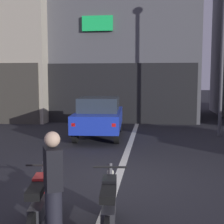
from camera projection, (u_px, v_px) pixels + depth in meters
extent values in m
plane|color=#232328|center=(117.00, 179.00, 7.41)|extent=(120.00, 120.00, 0.00)
cube|color=silver|center=(133.00, 135.00, 13.32)|extent=(0.20, 18.00, 0.01)
cube|color=#56565B|center=(115.00, 34.00, 19.73)|extent=(9.74, 7.05, 10.41)
cube|color=black|center=(107.00, 94.00, 16.59)|extent=(9.35, 0.10, 3.20)
cube|color=#1EE566|center=(97.00, 23.00, 16.19)|extent=(1.63, 0.16, 0.78)
cylinder|color=black|center=(85.00, 124.00, 14.14)|extent=(0.22, 0.65, 0.64)
cylinder|color=black|center=(119.00, 125.00, 14.05)|extent=(0.22, 0.65, 0.64)
cylinder|color=black|center=(75.00, 135.00, 11.56)|extent=(0.22, 0.65, 0.64)
cylinder|color=black|center=(117.00, 135.00, 11.47)|extent=(0.22, 0.65, 0.64)
cube|color=#1E38BF|center=(99.00, 119.00, 12.76)|extent=(2.04, 4.21, 0.66)
cube|color=#2D3842|center=(99.00, 104.00, 12.54)|extent=(1.68, 2.07, 0.56)
cube|color=red|center=(73.00, 125.00, 10.79)|extent=(0.14, 0.07, 0.12)
cube|color=red|center=(114.00, 125.00, 10.70)|extent=(0.14, 0.07, 0.12)
cylinder|color=#47474C|center=(222.00, 54.00, 12.62)|extent=(0.14, 0.14, 6.75)
cylinder|color=black|center=(46.00, 200.00, 5.50)|extent=(0.16, 0.52, 0.52)
cube|color=#38383D|center=(39.00, 208.00, 4.87)|extent=(0.32, 0.76, 0.22)
cube|color=black|center=(36.00, 190.00, 4.68)|extent=(0.32, 0.63, 0.12)
cube|color=red|center=(41.00, 182.00, 5.09)|extent=(0.28, 0.39, 0.24)
cylinder|color=#4C4C51|center=(44.00, 182.00, 5.31)|extent=(0.11, 0.25, 0.70)
cylinder|color=black|center=(42.00, 165.00, 5.20)|extent=(0.55, 0.13, 0.04)
sphere|color=silver|center=(45.00, 170.00, 5.42)|extent=(0.12, 0.12, 0.12)
cylinder|color=black|center=(111.00, 202.00, 5.38)|extent=(0.12, 0.52, 0.52)
cube|color=#38383D|center=(109.00, 212.00, 4.75)|extent=(0.27, 0.75, 0.22)
cube|color=black|center=(108.00, 193.00, 4.56)|extent=(0.27, 0.62, 0.12)
cube|color=black|center=(109.00, 185.00, 4.97)|extent=(0.25, 0.38, 0.24)
cylinder|color=#4C4C51|center=(110.00, 184.00, 5.20)|extent=(0.09, 0.24, 0.70)
cylinder|color=black|center=(110.00, 167.00, 5.08)|extent=(0.55, 0.09, 0.04)
sphere|color=silver|center=(110.00, 172.00, 5.30)|extent=(0.12, 0.12, 0.12)
cylinder|color=#23232D|center=(54.00, 218.00, 4.41)|extent=(0.24, 0.24, 0.86)
cube|color=black|center=(53.00, 168.00, 4.33)|extent=(0.36, 0.42, 0.58)
sphere|color=beige|center=(52.00, 139.00, 4.29)|extent=(0.22, 0.22, 0.22)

